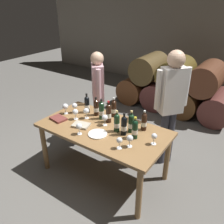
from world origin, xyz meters
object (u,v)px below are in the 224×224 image
at_px(serving_plate, 98,134).
at_px(wine_bottle_5, 117,123).
at_px(wine_bottle_2, 124,125).
at_px(wine_glass_1, 105,118).
at_px(wine_glass_6, 119,141).
at_px(wine_bottle_1, 109,113).
at_px(wine_glass_0, 75,112).
at_px(wine_bottle_9, 96,107).
at_px(wine_glass_7, 86,111).
at_px(wine_bottle_3, 144,122).
at_px(wine_bottle_0, 135,129).
at_px(wine_glass_3, 154,137).
at_px(wine_bottle_7, 87,104).
at_px(leather_ledger, 58,119).
at_px(wine_glass_4, 130,139).
at_px(wine_bottle_4, 101,110).
at_px(sommelier_presenting, 171,100).
at_px(wine_bottle_6, 114,108).
at_px(wine_bottle_8, 131,123).
at_px(wine_glass_8, 75,106).
at_px(taster_seated_left, 98,90).
at_px(wine_glass_2, 79,127).
at_px(dining_table, 103,134).
at_px(tasting_notebook, 81,125).

bearing_deg(serving_plate, wine_bottle_5, 52.48).
bearing_deg(wine_bottle_5, wine_bottle_2, -6.80).
xyz_separation_m(wine_glass_1, wine_glass_6, (0.44, -0.33, -0.01)).
distance_m(wine_bottle_1, wine_glass_0, 0.47).
relative_size(wine_bottle_9, wine_glass_1, 1.82).
xyz_separation_m(wine_bottle_9, wine_glass_7, (-0.05, -0.16, -0.01)).
bearing_deg(wine_bottle_3, wine_bottle_9, -178.47).
bearing_deg(wine_bottle_9, wine_bottle_5, -22.92).
relative_size(wine_bottle_0, wine_glass_3, 1.99).
height_order(wine_bottle_7, leather_ledger, wine_bottle_7).
bearing_deg(wine_glass_1, wine_glass_4, -24.24).
distance_m(wine_glass_1, wine_glass_4, 0.57).
bearing_deg(wine_glass_7, wine_bottle_9, 71.60).
relative_size(wine_bottle_4, wine_bottle_5, 1.03).
relative_size(wine_glass_6, sommelier_presenting, 0.08).
relative_size(wine_bottle_6, wine_bottle_8, 0.96).
relative_size(wine_bottle_7, wine_glass_4, 1.97).
relative_size(wine_glass_0, serving_plate, 0.64).
relative_size(wine_bottle_0, wine_glass_8, 1.87).
bearing_deg(wine_bottle_2, wine_bottle_8, 69.17).
distance_m(wine_bottle_0, leather_ledger, 1.13).
bearing_deg(leather_ledger, taster_seated_left, 98.80).
distance_m(wine_glass_4, sommelier_presenting, 0.94).
height_order(wine_glass_2, taster_seated_left, taster_seated_left).
height_order(dining_table, wine_glass_7, wine_glass_7).
bearing_deg(wine_glass_4, serving_plate, -179.64).
height_order(serving_plate, sommelier_presenting, sommelier_presenting).
distance_m(leather_ledger, serving_plate, 0.69).
bearing_deg(wine_glass_0, taster_seated_left, 103.62).
height_order(wine_bottle_7, wine_bottle_8, wine_bottle_8).
height_order(wine_bottle_5, wine_glass_7, wine_bottle_5).
distance_m(dining_table, wine_bottle_1, 0.29).
bearing_deg(wine_bottle_1, taster_seated_left, 137.75).
bearing_deg(wine_glass_6, wine_bottle_9, 145.29).
distance_m(wine_bottle_0, wine_bottle_7, 0.94).
bearing_deg(wine_bottle_9, tasting_notebook, -85.29).
distance_m(wine_glass_2, wine_glass_8, 0.61).
xyz_separation_m(wine_bottle_0, wine_glass_4, (0.04, -0.19, -0.02)).
bearing_deg(leather_ledger, wine_glass_4, 9.85).
bearing_deg(wine_glass_4, wine_glass_1, 155.76).
bearing_deg(serving_plate, wine_bottle_8, 43.41).
bearing_deg(wine_bottle_8, wine_bottle_6, 151.38).
bearing_deg(sommelier_presenting, wine_glass_0, -143.77).
bearing_deg(wine_bottle_3, wine_glass_7, -167.63).
xyz_separation_m(wine_bottle_5, wine_glass_2, (-0.35, -0.32, -0.02)).
distance_m(wine_bottle_6, wine_bottle_8, 0.48).
distance_m(wine_glass_2, sommelier_presenting, 1.30).
distance_m(wine_bottle_7, wine_glass_3, 1.19).
relative_size(wine_bottle_0, wine_bottle_5, 0.98).
relative_size(wine_glass_7, sommelier_presenting, 0.09).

